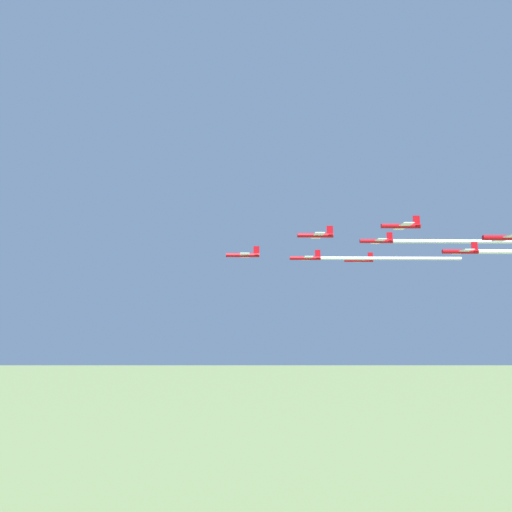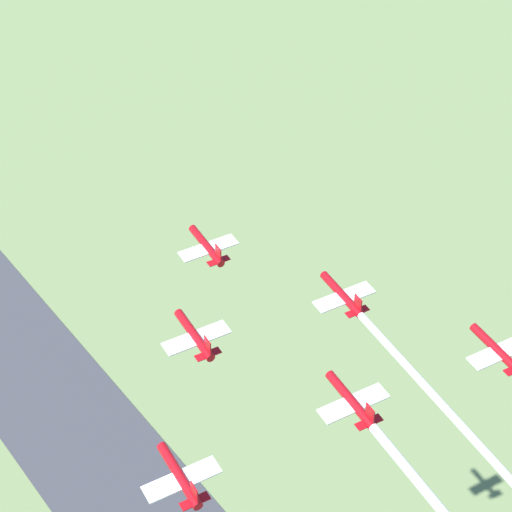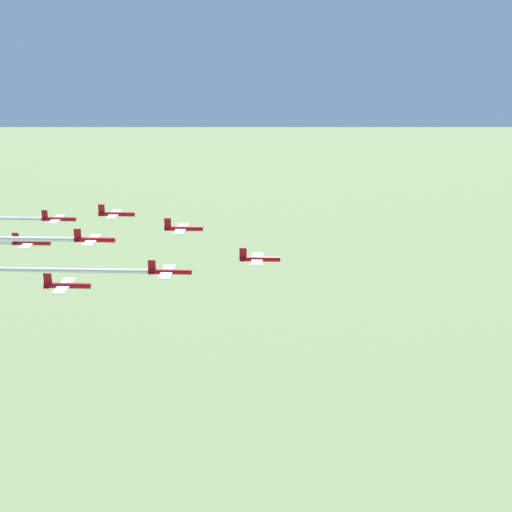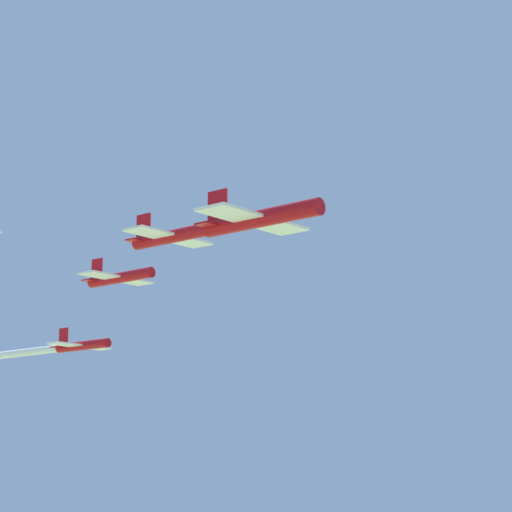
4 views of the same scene
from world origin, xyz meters
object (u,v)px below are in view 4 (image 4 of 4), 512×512
object	(u,v)px
jet_1	(171,236)
jet_3	(118,278)
jet_0	(257,219)
jet_6	(81,346)

from	to	relation	value
jet_1	jet_3	size ratio (longest dim) A/B	1.00
jet_0	jet_3	distance (m)	42.53
jet_0	jet_6	xyz separation A→B (m)	(56.30, -29.44, -0.64)
jet_3	jet_1	bearing A→B (deg)	59.53
jet_0	jet_3	bearing A→B (deg)	-120.47
jet_1	jet_0	bearing A→B (deg)	59.53
jet_0	jet_6	bearing A→B (deg)	-120.47
jet_0	jet_3	size ratio (longest dim) A/B	1.00
jet_1	jet_3	distance (m)	21.18
jet_6	jet_0	bearing A→B (deg)	59.53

